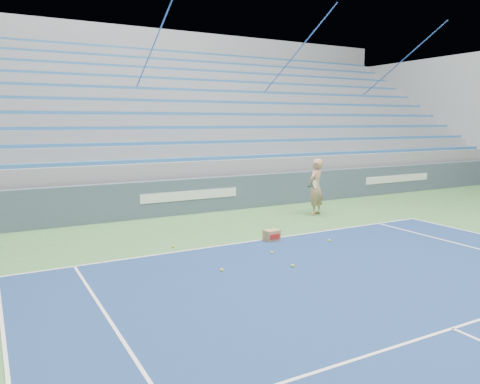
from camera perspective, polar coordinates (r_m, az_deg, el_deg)
sponsor_barrier at (r=14.72m, az=-6.28°, el=-0.51°), size 30.00×0.32×1.10m
bleachers at (r=19.95m, az=-12.75°, el=6.91°), size 31.00×9.15×7.30m
tennis_player at (r=14.57m, az=9.21°, el=0.61°), size 0.98×0.94×1.74m
ball_box at (r=11.38m, az=3.89°, el=-5.31°), size 0.38×0.30×0.27m
tennis_ball_0 at (r=9.11m, az=-2.26°, el=-9.48°), size 0.07×0.07×0.07m
tennis_ball_1 at (r=10.29m, az=3.90°, el=-7.38°), size 0.07×0.07×0.07m
tennis_ball_2 at (r=10.88m, az=-8.20°, el=-6.57°), size 0.07×0.07×0.07m
tennis_ball_3 at (r=9.41m, az=6.43°, el=-8.95°), size 0.07×0.07×0.07m
tennis_ball_4 at (r=11.46m, az=10.85°, el=-5.85°), size 0.07×0.07×0.07m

